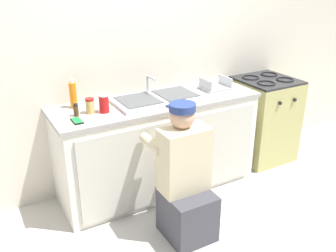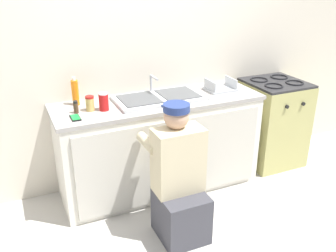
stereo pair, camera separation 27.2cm
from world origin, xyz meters
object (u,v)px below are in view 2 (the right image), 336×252
sink_double_basin (159,98)px  cell_phone (75,118)px  stove_range (272,122)px  dish_rack_tray (220,88)px  soap_bottle_orange (75,92)px  plumber_person (179,184)px  condiment_jar (90,103)px  soda_cup_red (104,102)px  spice_bottle_pepper (76,107)px

sink_double_basin → cell_phone: sink_double_basin is taller
stove_range → dish_rack_tray: 0.82m
soap_bottle_orange → cell_phone: soap_bottle_orange is taller
soap_bottle_orange → cell_phone: (-0.07, -0.32, -0.11)m
plumber_person → dish_rack_tray: 1.19m
plumber_person → soap_bottle_orange: bearing=122.5°
condiment_jar → soap_bottle_orange: bearing=112.0°
soap_bottle_orange → condiment_jar: (0.08, -0.19, -0.05)m
stove_range → plumber_person: bearing=-153.8°
soap_bottle_orange → soda_cup_red: size_ratio=1.64×
dish_rack_tray → spice_bottle_pepper: (-1.41, -0.04, 0.03)m
soap_bottle_orange → stove_range: bearing=-4.9°
condiment_jar → plumber_person: bearing=-54.9°
spice_bottle_pepper → sink_double_basin: bearing=2.2°
plumber_person → soda_cup_red: bearing=120.1°
spice_bottle_pepper → soap_bottle_orange: bearing=78.5°
soap_bottle_orange → spice_bottle_pepper: (-0.04, -0.20, -0.06)m
dish_rack_tray → soap_bottle_orange: size_ratio=1.12×
stove_range → dish_rack_tray: bearing=178.4°
sink_double_basin → spice_bottle_pepper: (-0.75, -0.03, 0.03)m
condiment_jar → sink_double_basin: bearing=1.9°
dish_rack_tray → spice_bottle_pepper: bearing=-178.2°
plumber_person → cell_phone: plumber_person is taller
plumber_person → spice_bottle_pepper: plumber_person is taller
dish_rack_tray → condiment_jar: 1.29m
spice_bottle_pepper → condiment_jar: size_ratio=0.82×
plumber_person → condiment_jar: 1.00m
condiment_jar → cell_phone: bearing=-140.6°
stove_range → soda_cup_red: soda_cup_red is taller
spice_bottle_pepper → soda_cup_red: bearing=-7.5°
dish_rack_tray → cell_phone: size_ratio=2.00×
soap_bottle_orange → sink_double_basin: bearing=-13.7°
sink_double_basin → cell_phone: (-0.78, -0.15, -0.01)m
condiment_jar → stove_range: bearing=0.6°
sink_double_basin → soap_bottle_orange: size_ratio=3.20×
stove_range → soda_cup_red: size_ratio=6.13×
dish_rack_tray → stove_range: bearing=-1.6°
sink_double_basin → soda_cup_red: sink_double_basin is taller
dish_rack_tray → cell_phone: dish_rack_tray is taller
soap_bottle_orange → condiment_jar: size_ratio=1.95×
sink_double_basin → cell_phone: 0.80m
dish_rack_tray → soap_bottle_orange: (-1.37, 0.16, 0.09)m
sink_double_basin → condiment_jar: bearing=-178.1°
sink_double_basin → stove_range: (1.33, -0.00, -0.47)m
condiment_jar → cell_phone: size_ratio=0.91×
spice_bottle_pepper → cell_phone: (-0.03, -0.12, -0.04)m
dish_rack_tray → sink_double_basin: bearing=-178.6°
plumber_person → soda_cup_red: (-0.39, 0.67, 0.52)m
plumber_person → condiment_jar: bearing=125.1°
stove_range → condiment_jar: 2.03m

